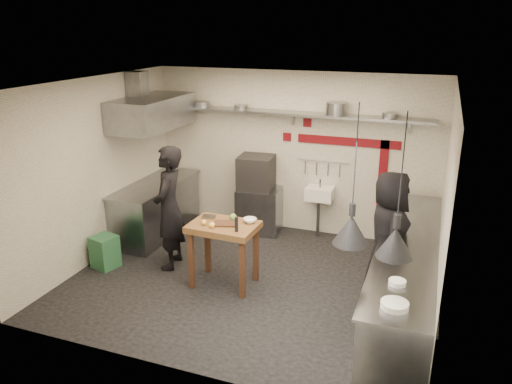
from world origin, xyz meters
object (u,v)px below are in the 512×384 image
(oven_stand, at_px, (260,209))
(chef_left, at_px, (169,208))
(combi_oven, at_px, (256,172))
(prep_table, at_px, (224,254))
(green_bin, at_px, (105,252))
(chef_right, at_px, (389,234))

(oven_stand, distance_m, chef_left, 2.01)
(combi_oven, bearing_deg, oven_stand, 40.31)
(prep_table, xyz_separation_m, chef_left, (-0.99, 0.25, 0.48))
(green_bin, xyz_separation_m, chef_left, (0.93, 0.39, 0.69))
(oven_stand, distance_m, combi_oven, 0.69)
(prep_table, bearing_deg, chef_left, 167.72)
(prep_table, height_order, chef_right, chef_right)
(oven_stand, height_order, chef_right, chef_right)
(chef_left, bearing_deg, oven_stand, 143.98)
(chef_left, height_order, chef_right, chef_left)
(combi_oven, height_order, chef_right, chef_right)
(oven_stand, bearing_deg, combi_oven, -139.69)
(chef_left, bearing_deg, combi_oven, 144.75)
(oven_stand, xyz_separation_m, chef_left, (-0.79, -1.77, 0.54))
(chef_right, bearing_deg, oven_stand, 43.11)
(green_bin, height_order, chef_right, chef_right)
(green_bin, xyz_separation_m, prep_table, (1.91, 0.15, 0.21))
(combi_oven, height_order, chef_left, chef_left)
(combi_oven, distance_m, prep_table, 2.07)
(chef_right, bearing_deg, prep_table, 89.39)
(prep_table, relative_size, chef_right, 0.53)
(prep_table, bearing_deg, green_bin, -173.85)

